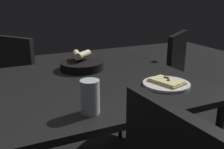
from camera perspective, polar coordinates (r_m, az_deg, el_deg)
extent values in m
cube|color=black|center=(1.42, -3.29, -1.98)|extent=(1.06, 0.97, 0.03)
cylinder|color=black|center=(1.87, -22.00, -10.80)|extent=(0.04, 0.04, 0.72)
cylinder|color=black|center=(2.10, 4.51, -6.29)|extent=(0.04, 0.04, 0.72)
cylinder|color=white|center=(1.37, 11.66, -2.05)|extent=(0.24, 0.24, 0.01)
cube|color=#D7B66B|center=(1.37, 11.69, -1.57)|extent=(0.15, 0.19, 0.01)
cube|color=beige|center=(1.36, 11.71, -1.26)|extent=(0.14, 0.18, 0.01)
sphere|color=brown|center=(1.35, 12.13, -1.25)|extent=(0.02, 0.02, 0.02)
sphere|color=brown|center=(1.39, 11.93, -0.77)|extent=(0.02, 0.02, 0.02)
sphere|color=brown|center=(1.40, 11.40, -0.64)|extent=(0.02, 0.02, 0.02)
cylinder|color=black|center=(1.62, -6.63, 1.92)|extent=(0.26, 0.26, 0.05)
cylinder|color=beige|center=(1.64, -7.61, 4.33)|extent=(0.06, 0.12, 0.04)
cylinder|color=beige|center=(1.63, -6.19, 4.30)|extent=(0.12, 0.10, 0.04)
cylinder|color=#AE1E14|center=(1.63, -4.48, 1.90)|extent=(0.06, 0.06, 0.03)
cylinder|color=silver|center=(1.03, -4.77, -4.83)|extent=(0.08, 0.08, 0.14)
cylinder|color=#B79115|center=(1.04, -4.73, -6.13)|extent=(0.07, 0.07, 0.08)
cube|color=#292929|center=(2.25, 8.42, -2.79)|extent=(0.61, 0.61, 0.04)
cube|color=black|center=(2.12, 13.78, 2.62)|extent=(0.36, 0.28, 0.45)
cylinder|color=black|center=(2.56, 5.70, -5.57)|extent=(0.03, 0.03, 0.41)
cylinder|color=black|center=(2.25, 1.83, -8.94)|extent=(0.03, 0.03, 0.41)
cylinder|color=black|center=(2.45, 13.95, -7.11)|extent=(0.03, 0.03, 0.41)
cylinder|color=black|center=(2.12, 11.19, -10.96)|extent=(0.03, 0.03, 0.41)
cube|color=black|center=(2.12, -20.63, 1.95)|extent=(0.28, 0.36, 0.43)
cylinder|color=black|center=(2.41, -22.69, -8.36)|extent=(0.03, 0.03, 0.42)
cylinder|color=black|center=(2.15, -16.01, -10.81)|extent=(0.03, 0.03, 0.42)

